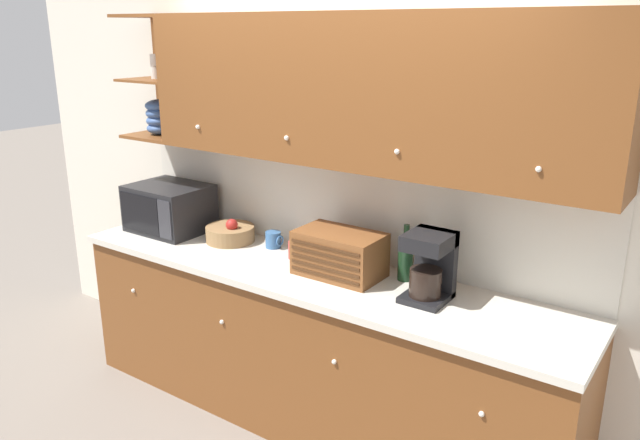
{
  "coord_description": "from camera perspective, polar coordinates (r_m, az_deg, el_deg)",
  "views": [
    {
      "loc": [
        1.9,
        -2.95,
        2.26
      ],
      "look_at": [
        0.0,
        -0.22,
        1.22
      ],
      "focal_mm": 35.0,
      "sensor_mm": 36.0,
      "label": 1
    }
  ],
  "objects": [
    {
      "name": "microwave",
      "position": [
        4.25,
        -13.6,
        1.09
      ],
      "size": [
        0.5,
        0.41,
        0.31
      ],
      "color": "black",
      "rests_on": "counter_unit"
    },
    {
      "name": "fruit_basket",
      "position": [
        3.98,
        -8.2,
        -1.21
      ],
      "size": [
        0.31,
        0.31,
        0.16
      ],
      "color": "#937047",
      "rests_on": "counter_unit"
    },
    {
      "name": "bread_box",
      "position": [
        3.39,
        1.8,
        -3.1
      ],
      "size": [
        0.47,
        0.29,
        0.25
      ],
      "color": "brown",
      "rests_on": "counter_unit"
    },
    {
      "name": "mug_blue_second",
      "position": [
        3.84,
        -4.27,
        -1.81
      ],
      "size": [
        0.11,
        0.1,
        0.1
      ],
      "color": "#38669E",
      "rests_on": "counter_unit"
    },
    {
      "name": "ground_plane",
      "position": [
        4.17,
        1.83,
        -15.49
      ],
      "size": [
        24.0,
        24.0,
        0.0
      ],
      "primitive_type": "plane",
      "color": "slate"
    },
    {
      "name": "coffee_maker",
      "position": [
        3.13,
        10.01,
        -4.11
      ],
      "size": [
        0.21,
        0.24,
        0.35
      ],
      "color": "black",
      "rests_on": "counter_unit"
    },
    {
      "name": "counter_unit",
      "position": [
        3.7,
        -0.88,
        -11.47
      ],
      "size": [
        3.08,
        0.67,
        0.95
      ],
      "color": "brown",
      "rests_on": "ground_plane"
    },
    {
      "name": "wall_back",
      "position": [
        3.66,
        2.29,
        2.11
      ],
      "size": [
        5.46,
        0.06,
        2.6
      ],
      "color": "silver",
      "rests_on": "ground_plane"
    },
    {
      "name": "mug",
      "position": [
        3.65,
        -2.25,
        -2.76
      ],
      "size": [
        0.09,
        0.08,
        0.11
      ],
      "color": "#B73D38",
      "rests_on": "counter_unit"
    },
    {
      "name": "backsplash_panel",
      "position": [
        3.64,
        1.97,
        1.29
      ],
      "size": [
        3.06,
        0.01,
        0.6
      ],
      "color": "silver",
      "rests_on": "counter_unit"
    },
    {
      "name": "upper_cabinets",
      "position": [
        3.29,
        2.81,
        11.7
      ],
      "size": [
        3.06,
        0.38,
        0.78
      ],
      "color": "brown",
      "rests_on": "backsplash_panel"
    },
    {
      "name": "wine_bottle",
      "position": [
        3.35,
        7.84,
        -3.19
      ],
      "size": [
        0.08,
        0.08,
        0.31
      ],
      "color": "#19381E",
      "rests_on": "counter_unit"
    }
  ]
}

